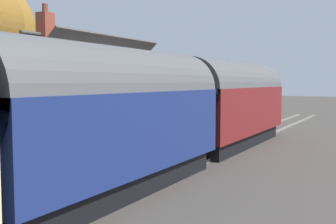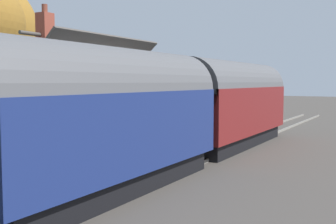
# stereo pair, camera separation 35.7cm
# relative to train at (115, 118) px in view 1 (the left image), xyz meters

# --- Properties ---
(ground_plane) EXTENTS (160.00, 160.00, 0.00)m
(ground_plane) POSITION_rel_train_xyz_m (4.65, 0.90, -2.22)
(ground_plane) COLOR #423D38
(platform) EXTENTS (32.00, 5.27, 0.80)m
(platform) POSITION_rel_train_xyz_m (4.65, 4.53, -1.82)
(platform) COLOR gray
(platform) RESTS_ON ground
(platform_edge_coping) EXTENTS (32.00, 0.36, 0.02)m
(platform_edge_coping) POSITION_rel_train_xyz_m (4.65, 2.08, -1.41)
(platform_edge_coping) COLOR beige
(platform_edge_coping) RESTS_ON platform
(rail_near) EXTENTS (52.00, 0.08, 0.14)m
(rail_near) POSITION_rel_train_xyz_m (4.65, -0.72, -2.15)
(rail_near) COLOR gray
(rail_near) RESTS_ON ground
(rail_far) EXTENTS (52.00, 0.08, 0.14)m
(rail_far) POSITION_rel_train_xyz_m (4.65, 0.72, -2.15)
(rail_far) COLOR gray
(rail_far) RESTS_ON ground
(train) EXTENTS (29.78, 2.73, 4.32)m
(train) POSITION_rel_train_xyz_m (0.00, 0.00, 0.00)
(train) COLOR black
(train) RESTS_ON ground
(station_building) EXTENTS (7.17, 3.92, 5.74)m
(station_building) POSITION_rel_train_xyz_m (4.99, 5.66, 0.13)
(station_building) COLOR white
(station_building) RESTS_ON platform
(bench_by_lamp) EXTENTS (1.41, 0.46, 0.88)m
(bench_by_lamp) POSITION_rel_train_xyz_m (12.90, 3.57, -0.94)
(bench_by_lamp) COLOR teal
(bench_by_lamp) RESTS_ON platform
(bench_mid_platform) EXTENTS (1.41, 0.48, 0.88)m
(bench_mid_platform) POSITION_rel_train_xyz_m (15.11, 3.80, -0.94)
(bench_mid_platform) COLOR teal
(bench_mid_platform) RESTS_ON platform
(planter_edge_far) EXTENTS (0.55, 0.55, 0.81)m
(planter_edge_far) POSITION_rel_train_xyz_m (15.08, 5.80, -1.01)
(planter_edge_far) COLOR #9E5138
(planter_edge_far) RESTS_ON platform
(planter_under_sign) EXTENTS (0.51, 0.51, 0.74)m
(planter_under_sign) POSITION_rel_train_xyz_m (10.17, 6.17, -1.04)
(planter_under_sign) COLOR gray
(planter_under_sign) RESTS_ON platform
(lamp_post_platform) EXTENTS (0.32, 0.50, 3.53)m
(lamp_post_platform) POSITION_rel_train_xyz_m (11.11, 2.94, 1.06)
(lamp_post_platform) COLOR black
(lamp_post_platform) RESTS_ON platform
(station_sign_board) EXTENTS (0.96, 0.06, 1.57)m
(station_sign_board) POSITION_rel_train_xyz_m (-0.18, 2.55, -0.23)
(station_sign_board) COLOR black
(station_sign_board) RESTS_ON platform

